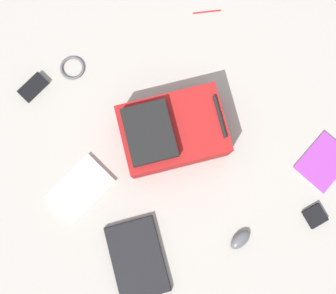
{
  "coord_description": "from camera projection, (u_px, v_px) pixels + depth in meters",
  "views": [
    {
      "loc": [
        0.25,
        -0.16,
        1.8
      ],
      "look_at": [
        0.02,
        -0.05,
        0.02
      ],
      "focal_mm": 42.42,
      "sensor_mm": 36.0,
      "label": 1
    }
  ],
  "objects": [
    {
      "name": "book_blue",
      "position": [
        323.0,
        162.0,
        1.8
      ],
      "size": [
        0.25,
        0.28,
        0.02
      ],
      "color": "silver",
      "rests_on": "ground_plane"
    },
    {
      "name": "ground_plane",
      "position": [
        175.0,
        139.0,
        1.83
      ],
      "size": [
        4.15,
        4.15,
        0.0
      ],
      "primitive_type": "plane",
      "color": "gray"
    },
    {
      "name": "earbud_pouch",
      "position": [
        315.0,
        216.0,
        1.77
      ],
      "size": [
        0.09,
        0.09,
        0.02
      ],
      "primitive_type": "cube",
      "rotation": [
        0.0,
        0.0,
        0.05
      ],
      "color": "black",
      "rests_on": "ground_plane"
    },
    {
      "name": "pen_black",
      "position": [
        207.0,
        11.0,
        1.91
      ],
      "size": [
        0.05,
        0.13,
        0.01
      ],
      "primitive_type": "cylinder",
      "rotation": [
        1.57,
        0.0,
        -0.34
      ],
      "color": "red",
      "rests_on": "ground_plane"
    },
    {
      "name": "computer_mouse",
      "position": [
        240.0,
        240.0,
        1.74
      ],
      "size": [
        0.08,
        0.11,
        0.04
      ],
      "primitive_type": "ellipsoid",
      "rotation": [
        0.0,
        0.0,
        0.28
      ],
      "color": "#4C4C51",
      "rests_on": "ground_plane"
    },
    {
      "name": "power_brick",
      "position": [
        33.0,
        87.0,
        1.85
      ],
      "size": [
        0.11,
        0.15,
        0.03
      ],
      "primitive_type": "cube",
      "rotation": [
        0.0,
        0.0,
        0.35
      ],
      "color": "black",
      "rests_on": "ground_plane"
    },
    {
      "name": "laptop",
      "position": [
        137.0,
        259.0,
        1.73
      ],
      "size": [
        0.37,
        0.28,
        0.03
      ],
      "color": "black",
      "rests_on": "ground_plane"
    },
    {
      "name": "book_manual",
      "position": [
        81.0,
        189.0,
        1.78
      ],
      "size": [
        0.26,
        0.32,
        0.02
      ],
      "color": "silver",
      "rests_on": "ground_plane"
    },
    {
      "name": "backpack",
      "position": [
        171.0,
        132.0,
        1.73
      ],
      "size": [
        0.39,
        0.5,
        0.22
      ],
      "color": "maroon",
      "rests_on": "ground_plane"
    },
    {
      "name": "cable_coil",
      "position": [
        72.0,
        68.0,
        1.87
      ],
      "size": [
        0.12,
        0.12,
        0.01
      ],
      "primitive_type": "torus",
      "color": "#4C4C51",
      "rests_on": "ground_plane"
    }
  ]
}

